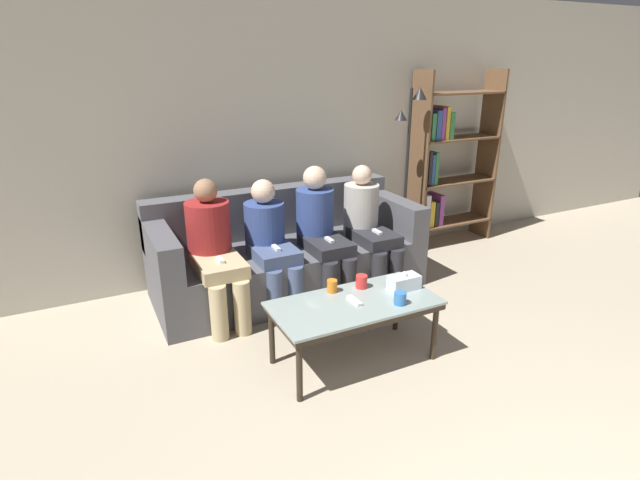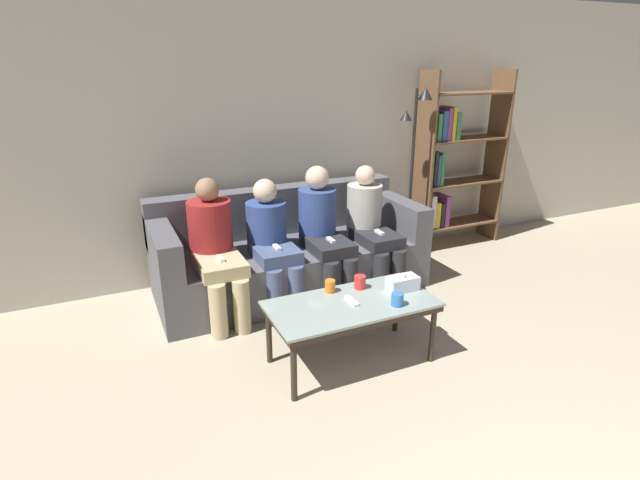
# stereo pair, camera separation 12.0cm
# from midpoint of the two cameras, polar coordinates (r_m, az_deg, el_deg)

# --- Properties ---
(wall_back) EXTENTS (12.00, 0.06, 2.60)m
(wall_back) POSITION_cam_midpoint_polar(r_m,az_deg,el_deg) (4.74, -7.51, 11.60)
(wall_back) COLOR #B7B2A3
(wall_back) RESTS_ON ground_plane
(couch) EXTENTS (2.35, 0.95, 0.87)m
(couch) POSITION_cam_midpoint_polar(r_m,az_deg,el_deg) (4.51, -4.64, -1.73)
(couch) COLOR #515156
(couch) RESTS_ON ground_plane
(coffee_table) EXTENTS (1.12, 0.56, 0.46)m
(coffee_table) POSITION_cam_midpoint_polar(r_m,az_deg,el_deg) (3.38, 2.93, -7.75)
(coffee_table) COLOR #8C9E99
(coffee_table) RESTS_ON ground_plane
(cup_near_left) EXTENTS (0.08, 0.08, 0.09)m
(cup_near_left) POSITION_cam_midpoint_polar(r_m,az_deg,el_deg) (3.54, 3.80, -4.77)
(cup_near_left) COLOR red
(cup_near_left) RESTS_ON coffee_table
(cup_near_right) EXTENTS (0.08, 0.08, 0.09)m
(cup_near_right) POSITION_cam_midpoint_polar(r_m,az_deg,el_deg) (3.34, 8.12, -6.61)
(cup_near_right) COLOR #3372BF
(cup_near_right) RESTS_ON coffee_table
(cup_far_center) EXTENTS (0.07, 0.07, 0.09)m
(cup_far_center) POSITION_cam_midpoint_polar(r_m,az_deg,el_deg) (3.47, 0.40, -5.29)
(cup_far_center) COLOR orange
(cup_far_center) RESTS_ON coffee_table
(tissue_box) EXTENTS (0.22, 0.12, 0.13)m
(tissue_box) POSITION_cam_midpoint_polar(r_m,az_deg,el_deg) (3.55, 8.62, -4.79)
(tissue_box) COLOR silver
(tissue_box) RESTS_ON coffee_table
(game_remote) EXTENTS (0.04, 0.15, 0.02)m
(game_remote) POSITION_cam_midpoint_polar(r_m,az_deg,el_deg) (3.35, 2.94, -6.93)
(game_remote) COLOR white
(game_remote) RESTS_ON coffee_table
(bookshelf) EXTENTS (1.00, 0.32, 1.88)m
(bookshelf) POSITION_cam_midpoint_polar(r_m,az_deg,el_deg) (5.60, 13.36, 8.53)
(bookshelf) COLOR brown
(bookshelf) RESTS_ON ground_plane
(standing_lamp) EXTENTS (0.31, 0.26, 1.73)m
(standing_lamp) POSITION_cam_midpoint_polar(r_m,az_deg,el_deg) (5.11, 9.41, 9.39)
(standing_lamp) COLOR black
(standing_lamp) RESTS_ON ground_plane
(seated_person_left_end) EXTENTS (0.35, 0.73, 1.11)m
(seated_person_left_end) POSITION_cam_midpoint_polar(r_m,az_deg,el_deg) (4.01, -12.91, -0.71)
(seated_person_left_end) COLOR tan
(seated_person_left_end) RESTS_ON ground_plane
(seated_person_mid_left) EXTENTS (0.34, 0.65, 1.06)m
(seated_person_mid_left) POSITION_cam_midpoint_polar(r_m,az_deg,el_deg) (4.15, -6.61, 0.03)
(seated_person_mid_left) COLOR #47567A
(seated_person_mid_left) RESTS_ON ground_plane
(seated_person_mid_right) EXTENTS (0.33, 0.69, 1.13)m
(seated_person_mid_right) POSITION_cam_midpoint_polar(r_m,az_deg,el_deg) (4.30, -0.71, 1.34)
(seated_person_mid_right) COLOR #28282D
(seated_person_mid_right) RESTS_ON ground_plane
(seated_person_right_end) EXTENTS (0.32, 0.69, 1.09)m
(seated_person_right_end) POSITION_cam_midpoint_polar(r_m,az_deg,el_deg) (4.52, 4.74, 1.89)
(seated_person_right_end) COLOR #28282D
(seated_person_right_end) RESTS_ON ground_plane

